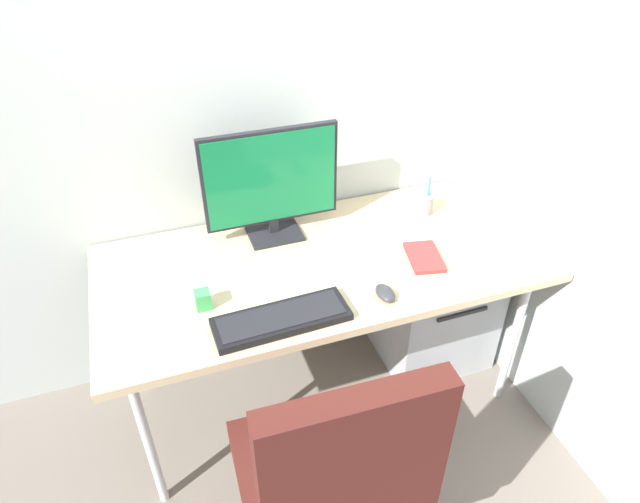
% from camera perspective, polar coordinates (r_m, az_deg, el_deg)
% --- Properties ---
extents(ground_plane, '(8.00, 8.00, 0.00)m').
position_cam_1_polar(ground_plane, '(2.57, 0.21, -14.06)').
color(ground_plane, slate).
extents(wall_back, '(2.85, 0.04, 2.80)m').
position_cam_1_polar(wall_back, '(2.12, -3.72, 20.35)').
color(wall_back, '#B7C1BC').
rests_on(wall_back, ground_plane).
extents(wall_side_right, '(0.04, 1.96, 2.80)m').
position_cam_1_polar(wall_side_right, '(2.06, 26.29, 16.41)').
color(wall_side_right, '#B7C1BC').
rests_on(wall_side_right, ground_plane).
extents(desk, '(1.66, 0.77, 0.73)m').
position_cam_1_polar(desk, '(2.09, 0.25, -1.79)').
color(desk, '#D1B78C').
rests_on(desk, ground_plane).
extents(office_chair, '(0.55, 0.56, 1.07)m').
position_cam_1_polar(office_chair, '(1.67, 1.31, -22.57)').
color(office_chair, black).
rests_on(office_chair, ground_plane).
extents(filing_cabinet, '(0.47, 0.46, 0.60)m').
position_cam_1_polar(filing_cabinet, '(2.59, 11.52, -5.07)').
color(filing_cabinet, '#B2B5BA').
rests_on(filing_cabinet, ground_plane).
extents(monitor, '(0.52, 0.17, 0.44)m').
position_cam_1_polar(monitor, '(2.09, -5.07, 7.18)').
color(monitor, black).
rests_on(monitor, desk).
extents(keyboard, '(0.45, 0.16, 0.03)m').
position_cam_1_polar(keyboard, '(1.80, -4.01, -6.96)').
color(keyboard, black).
rests_on(keyboard, desk).
extents(mouse, '(0.06, 0.10, 0.03)m').
position_cam_1_polar(mouse, '(1.90, 6.76, -4.29)').
color(mouse, '#333338').
rests_on(mouse, desk).
extents(pen_holder, '(0.07, 0.07, 0.17)m').
position_cam_1_polar(pen_holder, '(2.35, 10.67, 4.86)').
color(pen_holder, gray).
rests_on(pen_holder, desk).
extents(notebook, '(0.15, 0.21, 0.02)m').
position_cam_1_polar(notebook, '(2.10, 10.72, -0.57)').
color(notebook, '#B23333').
rests_on(notebook, desk).
extents(desk_clamp_accessory, '(0.05, 0.05, 0.06)m').
position_cam_1_polar(desk_clamp_accessory, '(1.88, -12.00, -4.90)').
color(desk_clamp_accessory, '#3FAD59').
rests_on(desk_clamp_accessory, desk).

